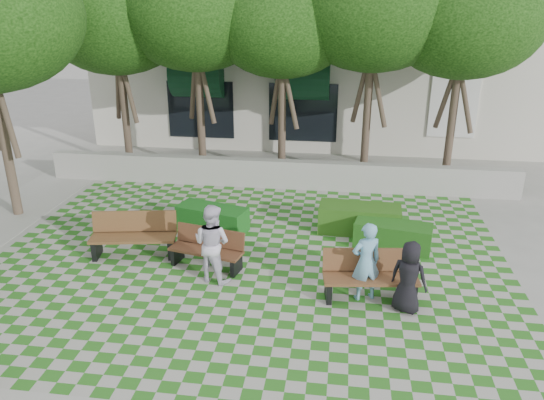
# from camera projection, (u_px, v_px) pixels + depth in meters

# --- Properties ---
(ground) EXTENTS (90.00, 90.00, 0.00)m
(ground) POSITION_uv_depth(u_px,v_px,m) (240.00, 284.00, 11.43)
(ground) COLOR gray
(ground) RESTS_ON ground
(lawn) EXTENTS (12.00, 12.00, 0.00)m
(lawn) POSITION_uv_depth(u_px,v_px,m) (248.00, 262.00, 12.35)
(lawn) COLOR #2B721E
(lawn) RESTS_ON ground
(retaining_wall) EXTENTS (15.00, 0.36, 0.90)m
(retaining_wall) POSITION_uv_depth(u_px,v_px,m) (276.00, 174.00, 16.98)
(retaining_wall) COLOR #9E9B93
(retaining_wall) RESTS_ON ground
(bench_east) EXTENTS (1.98, 0.87, 1.01)m
(bench_east) POSITION_uv_depth(u_px,v_px,m) (370.00, 276.00, 10.79)
(bench_east) COLOR brown
(bench_east) RESTS_ON ground
(bench_mid) EXTENTS (1.78, 0.94, 0.89)m
(bench_mid) POSITION_uv_depth(u_px,v_px,m) (207.00, 249.00, 12.04)
(bench_mid) COLOR #502E1B
(bench_mid) RESTS_ON ground
(bench_west) EXTENTS (2.07, 0.99, 1.04)m
(bench_west) POSITION_uv_depth(u_px,v_px,m) (134.00, 236.00, 12.54)
(bench_west) COLOR brown
(bench_west) RESTS_ON ground
(hedge_east) EXTENTS (1.95, 1.09, 0.64)m
(hedge_east) POSITION_uv_depth(u_px,v_px,m) (393.00, 235.00, 12.98)
(hedge_east) COLOR #1A4C14
(hedge_east) RESTS_ON ground
(hedge_midright) EXTENTS (2.13, 0.95, 0.73)m
(hedge_midright) POSITION_uv_depth(u_px,v_px,m) (359.00, 219.00, 13.80)
(hedge_midright) COLOR #245015
(hedge_midright) RESTS_ON ground
(hedge_midleft) EXTENTS (1.97, 1.21, 0.64)m
(hedge_midleft) POSITION_uv_depth(u_px,v_px,m) (212.00, 218.00, 13.95)
(hedge_midleft) COLOR #144E18
(hedge_midleft) RESTS_ON ground
(person_blue) EXTENTS (0.72, 0.61, 1.69)m
(person_blue) POSITION_uv_depth(u_px,v_px,m) (366.00, 262.00, 10.61)
(person_blue) COLOR #72B1D1
(person_blue) RESTS_ON ground
(person_dark) EXTENTS (0.86, 0.73, 1.48)m
(person_dark) POSITION_uv_depth(u_px,v_px,m) (409.00, 277.00, 10.24)
(person_dark) COLOR black
(person_dark) RESTS_ON ground
(person_white) EXTENTS (1.02, 0.91, 1.75)m
(person_white) POSITION_uv_depth(u_px,v_px,m) (212.00, 243.00, 11.32)
(person_white) COLOR silver
(person_white) RESTS_ON ground
(tree_row) EXTENTS (17.70, 13.40, 7.41)m
(tree_row) POSITION_uv_depth(u_px,v_px,m) (212.00, 18.00, 15.26)
(tree_row) COLOR #47382B
(tree_row) RESTS_ON ground
(building) EXTENTS (18.00, 8.92, 5.15)m
(building) POSITION_uv_depth(u_px,v_px,m) (320.00, 74.00, 23.37)
(building) COLOR beige
(building) RESTS_ON ground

